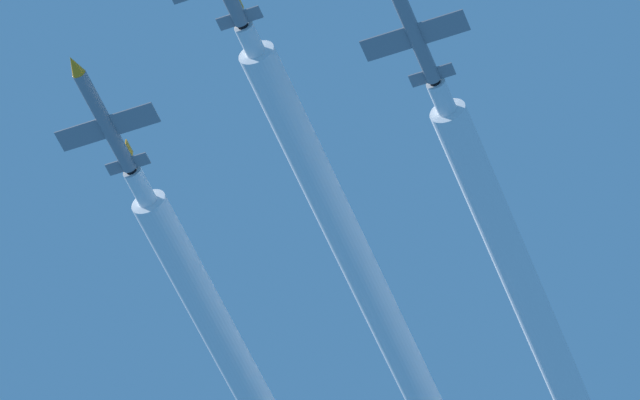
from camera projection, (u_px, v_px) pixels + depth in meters
jet_left_wingman at (411, 26)px, 164.85m from camera, size 7.47×10.88×2.62m
jet_right_wingman at (103, 118)px, 170.46m from camera, size 7.47×10.88×2.62m
smoke_trail_lead at (396, 343)px, 185.69m from camera, size 2.66×62.87×2.66m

